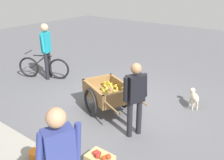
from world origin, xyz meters
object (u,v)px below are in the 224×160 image
object	(u,v)px
bicycle	(44,67)
dog	(194,97)
fruit_cart	(108,94)
bystander_person	(60,160)
cyclist_person	(46,46)
vendor_person	(135,94)
apple_crate	(100,160)
plastic_bucket	(37,156)

from	to	relation	value
bicycle	dog	distance (m)	4.59
fruit_cart	bystander_person	size ratio (longest dim) A/B	1.08
cyclist_person	dog	world-z (taller)	cyclist_person
vendor_person	dog	size ratio (longest dim) A/B	2.59
dog	bystander_person	world-z (taller)	bystander_person
cyclist_person	bicycle	bearing A→B (deg)	28.00
vendor_person	bicycle	distance (m)	4.11
bystander_person	apple_crate	bearing A→B (deg)	-72.86
fruit_cart	cyclist_person	bearing A→B (deg)	-10.55
cyclist_person	dog	distance (m)	4.51
dog	plastic_bucket	size ratio (longest dim) A/B	2.30
vendor_person	cyclist_person	xyz separation A→B (m)	(3.84, -0.99, 0.14)
fruit_cart	plastic_bucket	world-z (taller)	fruit_cart
vendor_person	bicycle	xyz separation A→B (m)	(3.97, -0.92, -0.55)
fruit_cart	dog	world-z (taller)	fruit_cart
apple_crate	bystander_person	world-z (taller)	bystander_person
fruit_cart	dog	bearing A→B (deg)	-137.20
apple_crate	fruit_cart	bearing A→B (deg)	-55.37
bicycle	dog	bearing A→B (deg)	-167.55
bystander_person	dog	bearing A→B (deg)	-91.53
vendor_person	bicycle	size ratio (longest dim) A/B	1.01
apple_crate	bystander_person	distance (m)	1.43
vendor_person	fruit_cart	bearing A→B (deg)	-24.11
plastic_bucket	vendor_person	bearing A→B (deg)	-116.78
bicycle	bystander_person	xyz separation A→B (m)	(-4.37, 3.13, 0.66)
dog	apple_crate	bearing A→B (deg)	81.72
cyclist_person	dog	xyz separation A→B (m)	(-4.34, -0.92, -0.77)
fruit_cart	plastic_bucket	xyz separation A→B (m)	(-0.18, 2.17, -0.32)
fruit_cart	cyclist_person	distance (m)	2.90
fruit_cart	bicycle	xyz separation A→B (m)	(2.93, -0.45, -0.09)
bicycle	apple_crate	world-z (taller)	bicycle
vendor_person	cyclist_person	distance (m)	3.96
fruit_cart	dog	xyz separation A→B (m)	(-1.55, -1.44, -0.17)
cyclist_person	dog	size ratio (longest dim) A/B	2.94
bicycle	vendor_person	bearing A→B (deg)	167.01
bystander_person	cyclist_person	bearing A→B (deg)	-37.12
cyclist_person	plastic_bucket	size ratio (longest dim) A/B	6.77
cyclist_person	dog	bearing A→B (deg)	-168.07
fruit_cart	bicycle	world-z (taller)	bicycle
vendor_person	apple_crate	bearing A→B (deg)	93.28
plastic_bucket	bystander_person	size ratio (longest dim) A/B	0.15
fruit_cart	vendor_person	world-z (taller)	vendor_person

